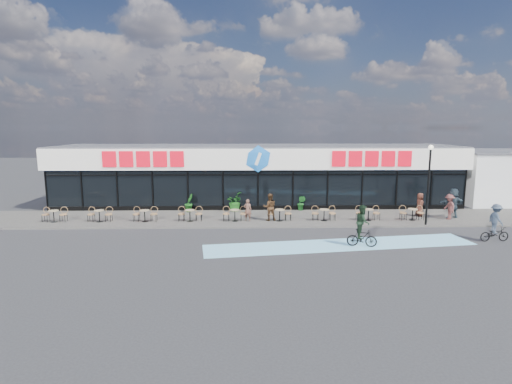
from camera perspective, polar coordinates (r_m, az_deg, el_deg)
The scene contains 25 objects.
ground at distance 22.02m, azimuth 0.78°, elevation -6.50°, with size 120.00×120.00×0.00m, color #28282B.
sidewalk at distance 26.37m, azimuth 0.43°, elevation -3.76°, with size 44.00×5.00×0.10m, color #56534C.
bike_lane at distance 21.11m, azimuth 11.94°, elevation -7.38°, with size 14.00×2.20×0.01m, color #79C4E5.
building at distance 31.34m, azimuth 0.15°, elevation 2.55°, with size 30.60×6.57×4.75m.
neighbour_building at distance 38.77m, azimuth 32.03°, elevation 2.01°, with size 9.20×7.20×4.11m.
lamp_post at distance 26.06m, azimuth 23.46°, elevation 1.90°, with size 0.28×0.28×4.84m.
bistro_set_0 at distance 28.12m, azimuth -26.86°, elevation -2.89°, with size 1.54×0.62×0.90m.
bistro_set_1 at distance 27.01m, azimuth -21.42°, elevation -2.99°, with size 1.54×0.62×0.90m.
bistro_set_2 at distance 26.17m, azimuth -15.57°, elevation -3.06°, with size 1.54×0.62×0.90m.
bistro_set_3 at distance 25.62m, azimuth -9.40°, elevation -3.11°, with size 1.54×0.62×0.90m.
bistro_set_4 at distance 25.37m, azimuth -3.04°, elevation -3.12°, with size 1.54×0.62×0.90m.
bistro_set_5 at distance 25.44m, azimuth 3.37°, elevation -3.09°, with size 1.54×0.62×0.90m.
bistro_set_6 at distance 25.82m, azimuth 9.67°, elevation -3.02°, with size 1.54×0.62×0.90m.
bistro_set_7 at distance 26.51m, azimuth 15.71°, elevation -2.92°, with size 1.54×0.62×0.90m.
bistro_set_8 at distance 27.47m, azimuth 21.38°, elevation -2.80°, with size 1.54×0.62×0.90m.
potted_plant_left at distance 28.47m, azimuth -9.56°, elevation -1.54°, with size 0.69×0.55×1.25m, color #185317.
potted_plant_mid at distance 28.35m, azimuth -3.14°, elevation -1.37°, with size 1.21×1.05×1.34m, color #1E601B.
potted_plant_right at distance 28.69m, azimuth 6.50°, elevation -1.58°, with size 0.59×0.47×1.06m, color #164E1A.
patron_left at distance 25.30m, azimuth -1.19°, elevation -2.58°, with size 0.51×0.33×1.39m, color brown.
patron_right at distance 25.36m, azimuth 1.97°, elevation -2.16°, with size 0.85×0.66×1.74m, color #3C2715.
pedestrian_a at distance 28.51m, azimuth 25.89°, elevation -1.92°, with size 1.06×0.61×1.64m, color brown.
pedestrian_b at distance 28.79m, azimuth 22.35°, elevation -1.67°, with size 0.76×0.50×1.56m, color #432118.
pedestrian_c at distance 29.02m, azimuth 26.35°, elevation -1.44°, with size 1.83×0.58×1.97m, color #2B3A43.
cyclist_a at distance 20.82m, azimuth 14.95°, elevation -4.98°, with size 1.55×0.96×2.15m.
cyclist_b at distance 24.54m, azimuth 31.00°, elevation -4.08°, with size 1.57×1.04×2.01m.
Camera 1 is at (-0.76, -21.19, 5.94)m, focal length 28.00 mm.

